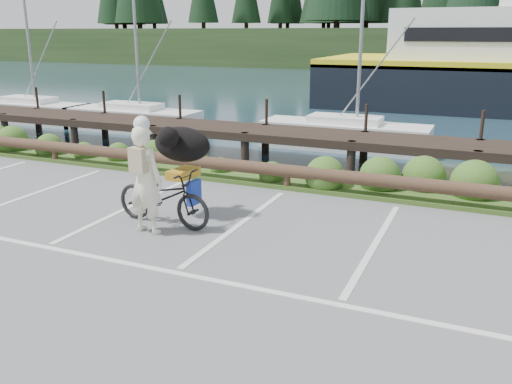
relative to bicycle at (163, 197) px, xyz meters
The scene contains 7 objects.
ground 2.04m from the bicycle, 46.50° to the right, with size 72.00×72.00×0.00m, color #5C5C5E.
harbor_backdrop 77.12m from the bicycle, 88.71° to the left, with size 170.00×160.00×30.00m.
vegetation_strip 4.14m from the bicycle, 70.78° to the left, with size 34.00×1.60×0.10m, color #3D5B21.
log_rail 3.49m from the bicycle, 66.96° to the left, with size 32.00×0.30×0.60m, color #443021, non-canonical shape.
bicycle is the anchor object (origin of this frame).
cyclist 0.66m from the bicycle, 95.10° to the right, with size 0.73×0.48×2.00m, color white.
dog 1.12m from the bicycle, 84.90° to the left, with size 1.20×0.59×0.69m, color black.
Camera 1 is at (4.17, -6.91, 3.57)m, focal length 38.00 mm.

